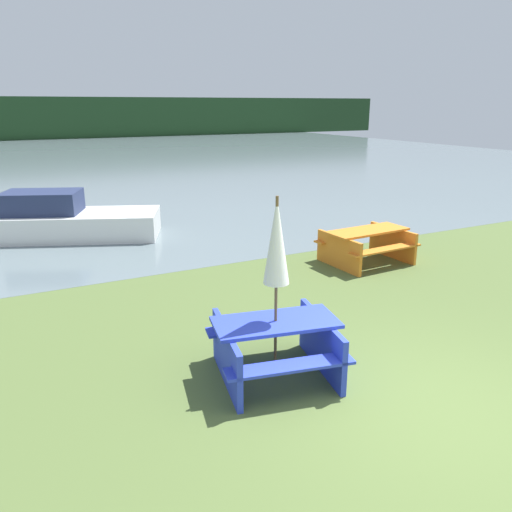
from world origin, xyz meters
The scene contains 7 objects.
ground_plane centered at (0.00, 0.00, 0.00)m, with size 60.00×60.00×0.00m, color #516633.
water centered at (0.00, 31.01, 0.00)m, with size 60.00×50.00×0.00m.
far_treeline centered at (0.00, 51.01, 2.00)m, with size 80.00×1.60×4.00m.
picnic_table_blue centered at (-1.24, 1.54, 0.45)m, with size 1.76×1.65×0.75m.
picnic_table_orange centered at (2.80, 4.77, 0.45)m, with size 1.86×1.47×0.73m.
umbrella_white centered at (-1.24, 1.54, 1.75)m, with size 0.31×0.31×2.29m.
boat centered at (-2.62, 9.93, 0.45)m, with size 4.49×3.09×1.20m.
Camera 1 is at (-4.00, -3.33, 3.28)m, focal length 35.00 mm.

